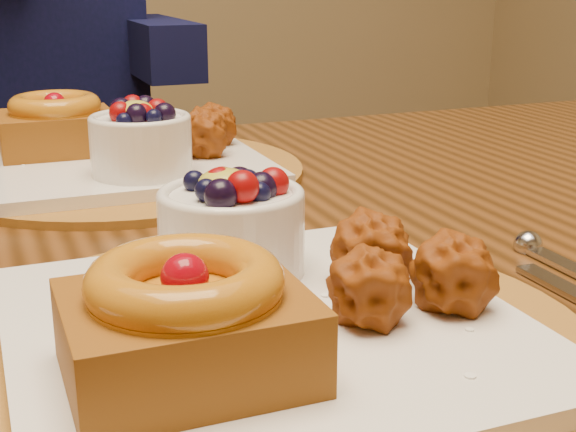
# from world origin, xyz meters

# --- Properties ---
(dining_table) EXTENTS (1.60, 0.90, 0.76)m
(dining_table) POSITION_xyz_m (0.06, -0.03, 0.68)
(dining_table) COLOR #351C09
(dining_table) RESTS_ON ground
(place_setting_near) EXTENTS (0.38, 0.38, 0.09)m
(place_setting_near) POSITION_xyz_m (0.06, -0.24, 0.78)
(place_setting_near) COLOR brown
(place_setting_near) RESTS_ON dining_table
(place_setting_far) EXTENTS (0.38, 0.38, 0.09)m
(place_setting_far) POSITION_xyz_m (0.06, 0.18, 0.78)
(place_setting_far) COLOR brown
(place_setting_far) RESTS_ON dining_table
(chair_far) EXTENTS (0.43, 0.43, 0.82)m
(chair_far) POSITION_xyz_m (-0.00, 0.82, 0.45)
(chair_far) COLOR black
(chair_far) RESTS_ON ground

